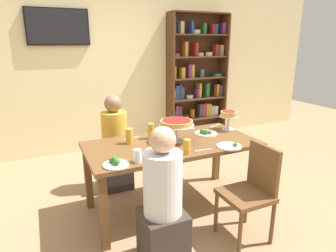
% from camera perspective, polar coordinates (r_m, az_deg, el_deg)
% --- Properties ---
extents(ground_plane, '(12.00, 12.00, 0.00)m').
position_cam_1_polar(ground_plane, '(3.29, 0.76, -15.50)').
color(ground_plane, '#9E7A56').
extents(rear_partition, '(8.00, 0.12, 2.80)m').
position_cam_1_polar(rear_partition, '(4.89, -10.58, 12.07)').
color(rear_partition, beige).
rests_on(rear_partition, ground_plane).
extents(dining_table, '(1.74, 0.85, 0.74)m').
position_cam_1_polar(dining_table, '(3.00, 0.80, -4.88)').
color(dining_table, brown).
rests_on(dining_table, ground_plane).
extents(bookshelf, '(1.10, 0.30, 2.21)m').
position_cam_1_polar(bookshelf, '(5.29, 5.64, 9.37)').
color(bookshelf, '#4C2D19').
rests_on(bookshelf, ground_plane).
extents(television, '(0.87, 0.05, 0.51)m').
position_cam_1_polar(television, '(4.66, -20.80, 17.76)').
color(television, black).
extents(diner_near_left, '(0.34, 0.34, 1.15)m').
position_cam_1_polar(diner_near_left, '(2.34, -1.02, -15.79)').
color(diner_near_left, '#382D28').
rests_on(diner_near_left, ground_plane).
extents(diner_far_left, '(0.34, 0.34, 1.15)m').
position_cam_1_polar(diner_far_left, '(3.55, -10.29, -4.50)').
color(diner_far_left, '#382D28').
rests_on(diner_far_left, ground_plane).
extents(chair_near_right, '(0.40, 0.40, 0.87)m').
position_cam_1_polar(chair_near_right, '(2.73, 16.18, -11.64)').
color(chair_near_right, brown).
rests_on(chair_near_right, ground_plane).
extents(deep_dish_pizza_stand, '(0.36, 0.36, 0.23)m').
position_cam_1_polar(deep_dish_pizza_stand, '(2.94, 1.68, 0.42)').
color(deep_dish_pizza_stand, silver).
rests_on(deep_dish_pizza_stand, dining_table).
extents(personal_pizza_stand, '(0.22, 0.22, 0.22)m').
position_cam_1_polar(personal_pizza_stand, '(3.43, 11.84, 1.95)').
color(personal_pizza_stand, silver).
rests_on(personal_pizza_stand, dining_table).
extents(salad_plate_near_diner, '(0.24, 0.24, 0.06)m').
position_cam_1_polar(salad_plate_near_diner, '(2.90, 12.06, -3.88)').
color(salad_plate_near_diner, white).
rests_on(salad_plate_near_diner, dining_table).
extents(salad_plate_far_diner, '(0.22, 0.22, 0.07)m').
position_cam_1_polar(salad_plate_far_diner, '(2.47, -10.30, -7.13)').
color(salad_plate_far_diner, white).
rests_on(salad_plate_far_diner, dining_table).
extents(salad_plate_spare, '(0.25, 0.25, 0.07)m').
position_cam_1_polar(salad_plate_spare, '(3.25, 7.37, -1.33)').
color(salad_plate_spare, white).
rests_on(salad_plate_spare, dining_table).
extents(beer_glass_amber_tall, '(0.07, 0.07, 0.17)m').
position_cam_1_polar(beer_glass_amber_tall, '(3.07, -3.35, -1.00)').
color(beer_glass_amber_tall, gold).
rests_on(beer_glass_amber_tall, dining_table).
extents(beer_glass_amber_short, '(0.07, 0.07, 0.14)m').
position_cam_1_polar(beer_glass_amber_short, '(2.67, 3.76, -4.06)').
color(beer_glass_amber_short, gold).
rests_on(beer_glass_amber_short, dining_table).
extents(beer_glass_amber_spare, '(0.08, 0.08, 0.16)m').
position_cam_1_polar(beer_glass_amber_spare, '(2.95, -7.59, -1.97)').
color(beer_glass_amber_spare, gold).
rests_on(beer_glass_amber_spare, dining_table).
extents(water_glass_clear_near, '(0.07, 0.07, 0.12)m').
position_cam_1_polar(water_glass_clear_near, '(2.49, -6.00, -5.85)').
color(water_glass_clear_near, white).
rests_on(water_glass_clear_near, dining_table).
extents(cutlery_fork_near, '(0.18, 0.05, 0.00)m').
position_cam_1_polar(cutlery_fork_near, '(3.42, 3.81, -0.61)').
color(cutlery_fork_near, silver).
rests_on(cutlery_fork_near, dining_table).
extents(cutlery_knife_near, '(0.18, 0.03, 0.00)m').
position_cam_1_polar(cutlery_knife_near, '(2.79, 6.99, -4.69)').
color(cutlery_knife_near, silver).
rests_on(cutlery_knife_near, dining_table).
extents(cutlery_fork_far, '(0.18, 0.07, 0.00)m').
position_cam_1_polar(cutlery_fork_far, '(3.60, 9.20, 0.09)').
color(cutlery_fork_far, silver).
rests_on(cutlery_fork_far, dining_table).
extents(cutlery_knife_far, '(0.18, 0.02, 0.00)m').
position_cam_1_polar(cutlery_knife_far, '(2.63, -1.25, -5.83)').
color(cutlery_knife_far, silver).
rests_on(cutlery_knife_far, dining_table).
extents(cutlery_spare_fork, '(0.18, 0.05, 0.00)m').
position_cam_1_polar(cutlery_spare_fork, '(3.12, -7.17, -2.40)').
color(cutlery_spare_fork, silver).
rests_on(cutlery_spare_fork, dining_table).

